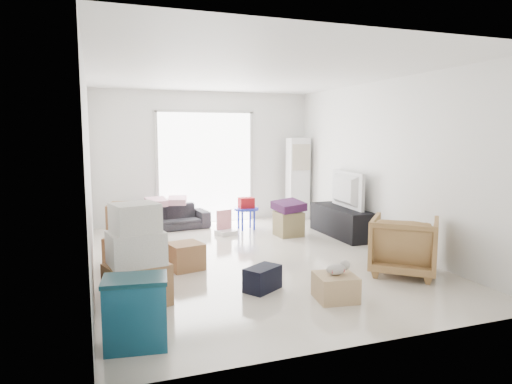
{
  "coord_description": "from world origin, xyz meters",
  "views": [
    {
      "loc": [
        -2.19,
        -6.27,
        1.85
      ],
      "look_at": [
        0.12,
        0.2,
        0.96
      ],
      "focal_mm": 32.0,
      "sensor_mm": 36.0,
      "label": 1
    }
  ],
  "objects_px": {
    "ac_tower": "(298,179)",
    "kids_table": "(246,207)",
    "sofa": "(167,213)",
    "armchair": "(404,242)",
    "television": "(341,203)",
    "storage_bins": "(136,312)",
    "tv_console": "(341,222)",
    "wood_crate": "(335,287)",
    "ottoman": "(289,224)"
  },
  "relations": [
    {
      "from": "ac_tower",
      "to": "kids_table",
      "type": "relative_size",
      "value": 2.82
    },
    {
      "from": "sofa",
      "to": "armchair",
      "type": "bearing_deg",
      "value": -63.82
    },
    {
      "from": "television",
      "to": "sofa",
      "type": "distance_m",
      "value": 3.33
    },
    {
      "from": "storage_bins",
      "to": "tv_console",
      "type": "bearing_deg",
      "value": 39.75
    },
    {
      "from": "kids_table",
      "to": "wood_crate",
      "type": "bearing_deg",
      "value": -93.79
    },
    {
      "from": "tv_console",
      "to": "wood_crate",
      "type": "height_order",
      "value": "tv_console"
    },
    {
      "from": "tv_console",
      "to": "armchair",
      "type": "relative_size",
      "value": 1.84
    },
    {
      "from": "television",
      "to": "wood_crate",
      "type": "distance_m",
      "value": 3.32
    },
    {
      "from": "television",
      "to": "wood_crate",
      "type": "xyz_separation_m",
      "value": [
        -1.7,
        -2.82,
        -0.45
      ]
    },
    {
      "from": "tv_console",
      "to": "storage_bins",
      "type": "height_order",
      "value": "storage_bins"
    },
    {
      "from": "storage_bins",
      "to": "wood_crate",
      "type": "bearing_deg",
      "value": 10.91
    },
    {
      "from": "wood_crate",
      "to": "armchair",
      "type": "bearing_deg",
      "value": 22.33
    },
    {
      "from": "sofa",
      "to": "storage_bins",
      "type": "bearing_deg",
      "value": -108.38
    },
    {
      "from": "armchair",
      "to": "sofa",
      "type": "bearing_deg",
      "value": -15.56
    },
    {
      "from": "tv_console",
      "to": "wood_crate",
      "type": "xyz_separation_m",
      "value": [
        -1.7,
        -2.82,
        -0.11
      ]
    },
    {
      "from": "wood_crate",
      "to": "ottoman",
      "type": "bearing_deg",
      "value": 75.63
    },
    {
      "from": "storage_bins",
      "to": "armchair",
      "type": "bearing_deg",
      "value": 15.37
    },
    {
      "from": "kids_table",
      "to": "sofa",
      "type": "bearing_deg",
      "value": 160.72
    },
    {
      "from": "ac_tower",
      "to": "storage_bins",
      "type": "bearing_deg",
      "value": -127.52
    },
    {
      "from": "storage_bins",
      "to": "ottoman",
      "type": "distance_m",
      "value": 4.65
    },
    {
      "from": "sofa",
      "to": "kids_table",
      "type": "bearing_deg",
      "value": -25.98
    },
    {
      "from": "armchair",
      "to": "storage_bins",
      "type": "relative_size",
      "value": 1.35
    },
    {
      "from": "ottoman",
      "to": "kids_table",
      "type": "xyz_separation_m",
      "value": [
        -0.54,
        0.8,
        0.22
      ]
    },
    {
      "from": "tv_console",
      "to": "armchair",
      "type": "distance_m",
      "value": 2.31
    },
    {
      "from": "kids_table",
      "to": "wood_crate",
      "type": "relative_size",
      "value": 1.43
    },
    {
      "from": "television",
      "to": "storage_bins",
      "type": "height_order",
      "value": "television"
    },
    {
      "from": "ac_tower",
      "to": "storage_bins",
      "type": "relative_size",
      "value": 2.8
    },
    {
      "from": "ac_tower",
      "to": "armchair",
      "type": "bearing_deg",
      "value": -94.62
    },
    {
      "from": "television",
      "to": "tv_console",
      "type": "bearing_deg",
      "value": 0.0
    },
    {
      "from": "armchair",
      "to": "ottoman",
      "type": "relative_size",
      "value": 1.92
    },
    {
      "from": "television",
      "to": "storage_bins",
      "type": "xyz_separation_m",
      "value": [
        -3.9,
        -3.24,
        -0.28
      ]
    },
    {
      "from": "tv_console",
      "to": "ottoman",
      "type": "xyz_separation_m",
      "value": [
        -0.9,
        0.31,
        -0.04
      ]
    },
    {
      "from": "television",
      "to": "storage_bins",
      "type": "bearing_deg",
      "value": 133.36
    },
    {
      "from": "armchair",
      "to": "ottoman",
      "type": "distance_m",
      "value": 2.65
    },
    {
      "from": "tv_console",
      "to": "ottoman",
      "type": "height_order",
      "value": "tv_console"
    },
    {
      "from": "tv_console",
      "to": "armchair",
      "type": "height_order",
      "value": "armchair"
    },
    {
      "from": "kids_table",
      "to": "tv_console",
      "type": "bearing_deg",
      "value": -37.62
    },
    {
      "from": "tv_console",
      "to": "storage_bins",
      "type": "relative_size",
      "value": 2.48
    },
    {
      "from": "sofa",
      "to": "ottoman",
      "type": "xyz_separation_m",
      "value": [
        1.99,
        -1.31,
        -0.09
      ]
    },
    {
      "from": "television",
      "to": "sofa",
      "type": "relative_size",
      "value": 0.71
    },
    {
      "from": "ac_tower",
      "to": "storage_bins",
      "type": "xyz_separation_m",
      "value": [
        -3.85,
        -5.01,
        -0.56
      ]
    },
    {
      "from": "storage_bins",
      "to": "kids_table",
      "type": "bearing_deg",
      "value": 60.57
    },
    {
      "from": "armchair",
      "to": "wood_crate",
      "type": "distance_m",
      "value": 1.46
    },
    {
      "from": "kids_table",
      "to": "ac_tower",
      "type": "bearing_deg",
      "value": 25.27
    },
    {
      "from": "ottoman",
      "to": "wood_crate",
      "type": "relative_size",
      "value": 1.02
    },
    {
      "from": "ac_tower",
      "to": "armchair",
      "type": "height_order",
      "value": "ac_tower"
    },
    {
      "from": "tv_console",
      "to": "ac_tower",
      "type": "bearing_deg",
      "value": 91.62
    },
    {
      "from": "ac_tower",
      "to": "television",
      "type": "height_order",
      "value": "ac_tower"
    },
    {
      "from": "tv_console",
      "to": "kids_table",
      "type": "height_order",
      "value": "kids_table"
    },
    {
      "from": "tv_console",
      "to": "sofa",
      "type": "xyz_separation_m",
      "value": [
        -2.89,
        1.62,
        0.05
      ]
    }
  ]
}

